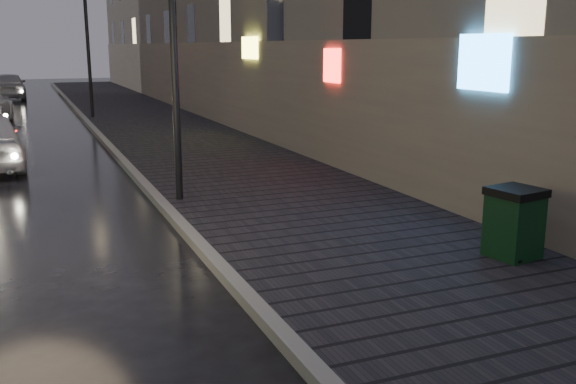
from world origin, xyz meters
name	(u,v)px	position (x,y,z in m)	size (l,w,h in m)	color
ground	(135,359)	(0.00, 0.00, 0.00)	(120.00, 120.00, 0.00)	black
sidewalk	(146,119)	(3.90, 21.00, 0.07)	(4.60, 58.00, 0.15)	black
curb	(87,122)	(1.50, 21.00, 0.07)	(0.20, 58.00, 0.15)	slate
lamp_near	(173,22)	(1.85, 6.00, 3.49)	(0.36, 0.36, 5.28)	black
lamp_far	(87,35)	(1.85, 22.00, 3.49)	(0.36, 0.36, 5.28)	black
trash_bin	(514,222)	(5.39, 0.75, 0.65)	(0.75, 0.75, 0.99)	black
car_far	(8,86)	(-1.51, 34.76, 0.79)	(1.88, 4.66, 1.59)	gray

